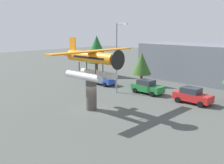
{
  "coord_description": "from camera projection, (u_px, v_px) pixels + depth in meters",
  "views": [
    {
      "loc": [
        19.89,
        -17.03,
        8.26
      ],
      "look_at": [
        0.0,
        3.0,
        2.45
      ],
      "focal_mm": 42.39,
      "sensor_mm": 36.0,
      "label": 1
    }
  ],
  "objects": [
    {
      "name": "ground_plane",
      "position": [
        92.0,
        109.0,
        27.23
      ],
      "size": [
        140.0,
        140.0,
        0.0
      ],
      "primitive_type": "plane",
      "color": "#4C514C"
    },
    {
      "name": "display_pedestal",
      "position": [
        91.0,
        94.0,
        26.9
      ],
      "size": [
        1.1,
        1.1,
        3.27
      ],
      "primitive_type": "cylinder",
      "color": "#4C4742",
      "rests_on": "ground"
    },
    {
      "name": "floatplane_monument",
      "position": [
        92.0,
        62.0,
        26.15
      ],
      "size": [
        6.95,
        10.43,
        4.0
      ],
      "rotation": [
        0.0,
        0.0,
        0.03
      ],
      "color": "silver",
      "rests_on": "display_pedestal"
    },
    {
      "name": "car_near_blue",
      "position": [
        102.0,
        79.0,
        39.01
      ],
      "size": [
        4.2,
        2.02,
        1.76
      ],
      "color": "#2847B7",
      "rests_on": "ground"
    },
    {
      "name": "car_mid_green",
      "position": [
        147.0,
        87.0,
        33.68
      ],
      "size": [
        4.2,
        2.02,
        1.76
      ],
      "color": "#237A38",
      "rests_on": "ground"
    },
    {
      "name": "car_far_red",
      "position": [
        192.0,
        96.0,
        29.31
      ],
      "size": [
        4.2,
        2.02,
        1.76
      ],
      "color": "red",
      "rests_on": "ground"
    },
    {
      "name": "streetlight_primary",
      "position": [
        118.0,
        54.0,
        33.24
      ],
      "size": [
        1.84,
        0.28,
        8.86
      ],
      "color": "gray",
      "rests_on": "ground"
    },
    {
      "name": "storefront_building",
      "position": [
        191.0,
        62.0,
        42.6
      ],
      "size": [
        15.59,
        7.59,
        5.7
      ],
      "primitive_type": "cube",
      "color": "slate",
      "rests_on": "ground"
    },
    {
      "name": "tree_west",
      "position": [
        97.0,
        49.0,
        45.52
      ],
      "size": [
        4.18,
        4.18,
        6.99
      ],
      "color": "brown",
      "rests_on": "ground"
    },
    {
      "name": "tree_east",
      "position": [
        142.0,
        64.0,
        37.93
      ],
      "size": [
        2.78,
        2.78,
        4.76
      ],
      "color": "brown",
      "rests_on": "ground"
    }
  ]
}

